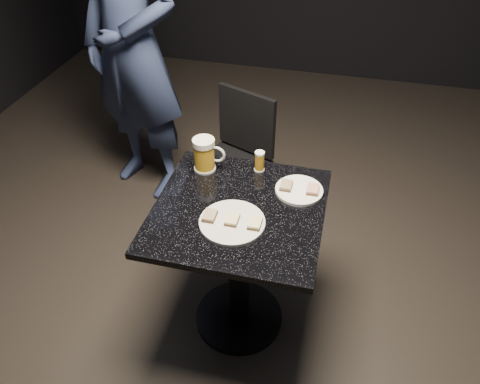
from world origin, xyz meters
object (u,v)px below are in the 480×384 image
Objects in this scene: beer_mug at (205,154)px; chair at (235,156)px; patron at (132,47)px; table at (239,249)px; plate_large at (232,222)px; beer_tumbler at (260,161)px; plate_small at (299,190)px.

beer_mug is 0.18× the size of chair.
patron is 2.59× the size of table.
chair reaches higher than plate_large.
plate_large is 0.14× the size of patron.
plate_large is at bearing -76.55° from chair.
plate_large is at bearing -91.87° from table.
patron reaches higher than chair.
beer_tumbler is (0.90, -0.69, -0.17)m from patron.
beer_tumbler is (0.03, 0.28, 0.29)m from table.
plate_small is 0.24× the size of chair.
beer_tumbler is at bearing -17.45° from patron.
plate_small is 1.30× the size of beer_mug.
plate_large is 0.40m from beer_mug.
chair is (-0.42, 0.55, -0.26)m from plate_small.
beer_tumbler is 0.58m from chair.
beer_tumbler is (0.24, 0.05, -0.03)m from beer_mug.
plate_large is 0.31× the size of chair.
beer_mug is 1.61× the size of beer_tumbler.
beer_mug is at bearing -168.47° from beer_tumbler.
patron is 1.00m from beer_mug.
beer_mug is at bearing 122.65° from plate_large.
chair reaches higher than table.
plate_large is 0.35m from plate_small.
plate_large is 0.35× the size of table.
table is 0.40m from beer_tumbler.
plate_small is 0.45m from beer_mug.
table is at bearing -47.20° from beer_mug.
plate_large is at bearing -57.35° from beer_mug.
chair is at bearing 103.45° from plate_large.
plate_large is 2.69× the size of beer_tumbler.
patron is (-1.10, 0.81, 0.21)m from plate_small.
chair is at bearing 105.44° from table.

